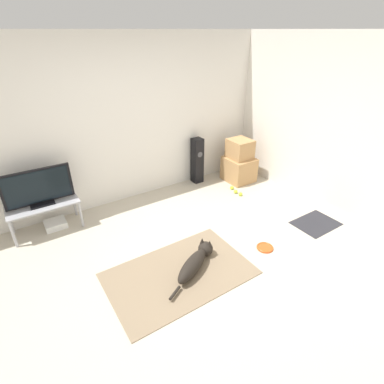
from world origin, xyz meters
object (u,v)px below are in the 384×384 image
(frisbee, at_px, (265,248))
(cardboard_box_lower, at_px, (239,169))
(dog, at_px, (196,261))
(tennis_ball_loose_on_carpet, at_px, (240,194))
(tv, at_px, (38,188))
(cardboard_box_upper, at_px, (240,149))
(tennis_ball_by_boxes, at_px, (236,192))
(game_console, at_px, (56,224))
(tennis_ball_near_speaker, at_px, (232,188))
(tv_stand, at_px, (43,207))
(floor_speaker, at_px, (197,161))

(frisbee, distance_m, cardboard_box_lower, 2.06)
(dog, relative_size, tennis_ball_loose_on_carpet, 12.95)
(tv, xyz_separation_m, tennis_ball_loose_on_carpet, (2.98, -0.76, -0.65))
(cardboard_box_upper, bearing_deg, cardboard_box_lower, -103.71)
(dog, bearing_deg, cardboard_box_lower, 37.68)
(tennis_ball_by_boxes, bearing_deg, cardboard_box_lower, 44.69)
(tv, distance_m, tennis_ball_loose_on_carpet, 3.14)
(tennis_ball_loose_on_carpet, distance_m, game_console, 2.98)
(frisbee, height_order, tennis_ball_by_boxes, tennis_ball_by_boxes)
(dog, bearing_deg, tennis_ball_near_speaker, 38.43)
(game_console, bearing_deg, tennis_ball_by_boxes, -12.98)
(tv_stand, xyz_separation_m, tennis_ball_near_speaker, (3.01, -0.49, -0.34))
(dog, xyz_separation_m, game_console, (-1.22, 1.85, -0.07))
(frisbee, height_order, cardboard_box_lower, cardboard_box_lower)
(dog, bearing_deg, tennis_ball_by_boxes, 35.80)
(cardboard_box_lower, relative_size, tennis_ball_near_speaker, 7.86)
(cardboard_box_upper, relative_size, tv_stand, 0.44)
(cardboard_box_upper, height_order, floor_speaker, floor_speaker)
(cardboard_box_lower, xyz_separation_m, tv_stand, (-3.35, 0.26, 0.15))
(cardboard_box_upper, bearing_deg, game_console, 175.44)
(tennis_ball_by_boxes, distance_m, tennis_ball_near_speaker, 0.16)
(frisbee, distance_m, floor_speaker, 2.21)
(frisbee, bearing_deg, tennis_ball_by_boxes, 64.07)
(tv_stand, relative_size, game_console, 3.19)
(tennis_ball_by_boxes, bearing_deg, cardboard_box_upper, 45.72)
(cardboard_box_lower, bearing_deg, tennis_ball_loose_on_carpet, -127.15)
(game_console, bearing_deg, tv, -170.41)
(tennis_ball_by_boxes, bearing_deg, tennis_ball_loose_on_carpet, -85.45)
(tennis_ball_near_speaker, bearing_deg, tv_stand, 170.69)
(frisbee, distance_m, tennis_ball_by_boxes, 1.53)
(tv, bearing_deg, tennis_ball_near_speaker, -9.36)
(tv_stand, bearing_deg, tv, 90.00)
(tv_stand, xyz_separation_m, tv, (0.00, 0.00, 0.31))
(tv, xyz_separation_m, tennis_ball_by_boxes, (2.97, -0.65, -0.65))
(frisbee, bearing_deg, tv_stand, 138.78)
(tennis_ball_near_speaker, height_order, game_console, game_console)
(frisbee, bearing_deg, tv, 138.74)
(cardboard_box_lower, height_order, tv, tv)
(cardboard_box_upper, xyz_separation_m, tv, (-3.36, 0.24, 0.05))
(cardboard_box_lower, relative_size, game_console, 1.79)
(tennis_ball_loose_on_carpet, bearing_deg, cardboard_box_upper, 53.53)
(cardboard_box_lower, distance_m, game_console, 3.27)
(floor_speaker, bearing_deg, tennis_ball_near_speaker, -60.74)
(dog, distance_m, tv_stand, 2.27)
(tennis_ball_near_speaker, bearing_deg, frisbee, -114.88)
(tv, xyz_separation_m, game_console, (0.10, 0.02, -0.63))
(cardboard_box_lower, xyz_separation_m, game_console, (-3.26, 0.28, -0.18))
(frisbee, xyz_separation_m, tennis_ball_near_speaker, (0.71, 1.52, 0.02))
(cardboard_box_upper, bearing_deg, tv_stand, 175.89)
(game_console, bearing_deg, tennis_ball_loose_on_carpet, -15.11)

